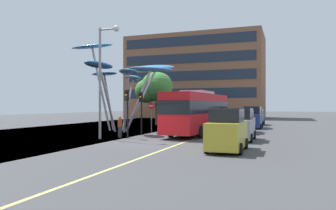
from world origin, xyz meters
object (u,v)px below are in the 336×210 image
at_px(traffic_light_kerb_near, 127,103).
at_px(traffic_light_kerb_far, 141,104).
at_px(red_bus, 198,111).
at_px(car_parked_far, 243,122).
at_px(traffic_light_opposite, 180,105).
at_px(car_parked_mid, 239,125).
at_px(car_parked_near, 227,131).
at_px(car_far_side, 256,117).
at_px(street_lamp, 104,68).
at_px(pedestrian, 120,127).
at_px(no_entry_sign, 151,112).
at_px(car_side_street, 253,118).
at_px(traffic_light_island_mid, 164,102).
at_px(leaf_sculpture, 126,71).

height_order(traffic_light_kerb_near, traffic_light_kerb_far, traffic_light_kerb_near).
distance_m(red_bus, car_parked_far, 4.74).
bearing_deg(traffic_light_opposite, car_parked_mid, -55.01).
relative_size(car_parked_near, car_far_side, 0.92).
distance_m(street_lamp, pedestrian, 4.66).
xyz_separation_m(pedestrian, no_entry_sign, (0.25, 5.64, 0.98)).
distance_m(red_bus, car_parked_near, 10.05).
relative_size(traffic_light_opposite, no_entry_sign, 1.30).
distance_m(traffic_light_kerb_near, street_lamp, 3.08).
xyz_separation_m(car_side_street, pedestrian, (-8.63, -13.99, -0.28)).
bearing_deg(car_side_street, traffic_light_island_mid, -138.45).
bearing_deg(car_parked_near, traffic_light_island_mid, 124.45).
bearing_deg(car_parked_far, traffic_light_island_mid, -176.37).
height_order(leaf_sculpture, traffic_light_kerb_near, leaf_sculpture).
distance_m(street_lamp, no_entry_sign, 7.99).
bearing_deg(traffic_light_opposite, traffic_light_island_mid, -88.60).
bearing_deg(red_bus, street_lamp, -131.99).
distance_m(car_far_side, street_lamp, 23.88).
xyz_separation_m(traffic_light_island_mid, street_lamp, (-1.37, -8.72, 2.44)).
distance_m(leaf_sculpture, no_entry_sign, 4.93).
bearing_deg(no_entry_sign, car_far_side, 60.45).
distance_m(red_bus, traffic_light_kerb_near, 6.48).
xyz_separation_m(car_parked_near, pedestrian, (-9.03, 4.68, -0.24)).
distance_m(leaf_sculpture, car_far_side, 18.61).
bearing_deg(traffic_light_kerb_far, leaf_sculpture, 135.51).
relative_size(leaf_sculpture, traffic_light_kerb_near, 2.89).
bearing_deg(car_far_side, traffic_light_island_mid, -120.18).
height_order(traffic_light_kerb_far, car_parked_mid, traffic_light_kerb_far).
distance_m(leaf_sculpture, street_lamp, 7.95).
bearing_deg(car_side_street, pedestrian, -121.67).
bearing_deg(traffic_light_opposite, traffic_light_kerb_near, -89.75).
height_order(traffic_light_kerb_near, car_parked_near, traffic_light_kerb_near).
bearing_deg(car_side_street, car_parked_near, -88.79).
bearing_deg(car_side_street, traffic_light_kerb_far, -127.35).
bearing_deg(traffic_light_island_mid, red_bus, -33.18).
relative_size(traffic_light_island_mid, no_entry_sign, 1.40).
bearing_deg(red_bus, car_parked_near, -66.24).
bearing_deg(street_lamp, pedestrian, 73.89).
xyz_separation_m(street_lamp, no_entry_sign, (0.70, 7.21, -3.38)).
relative_size(car_side_street, car_far_side, 1.05).
xyz_separation_m(traffic_light_kerb_near, street_lamp, (-1.29, -1.13, 2.56)).
xyz_separation_m(red_bus, traffic_light_kerb_near, (-4.16, -4.93, 0.62)).
height_order(car_far_side, street_lamp, street_lamp).
relative_size(leaf_sculpture, pedestrian, 6.35).
distance_m(traffic_light_kerb_far, street_lamp, 5.42).
distance_m(car_parked_far, car_far_side, 12.55).
bearing_deg(no_entry_sign, car_parked_mid, -28.22).
bearing_deg(no_entry_sign, traffic_light_kerb_far, -87.86).
bearing_deg(traffic_light_kerb_near, no_entry_sign, 95.54).
distance_m(traffic_light_kerb_near, traffic_light_island_mid, 7.60).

